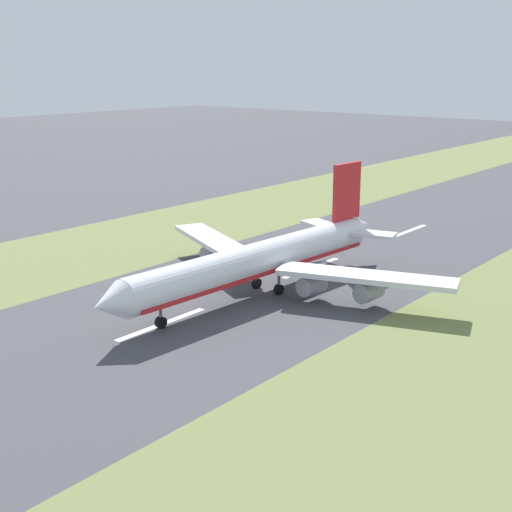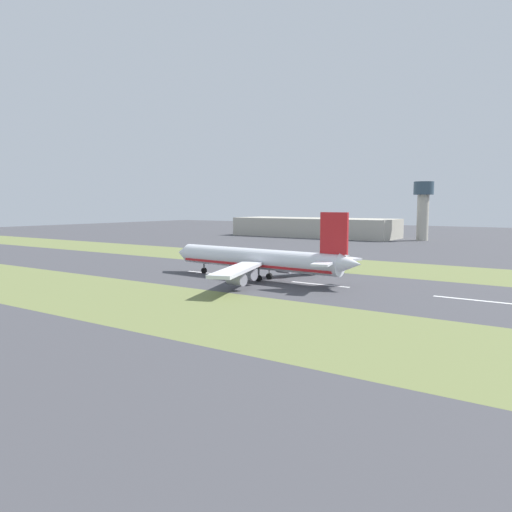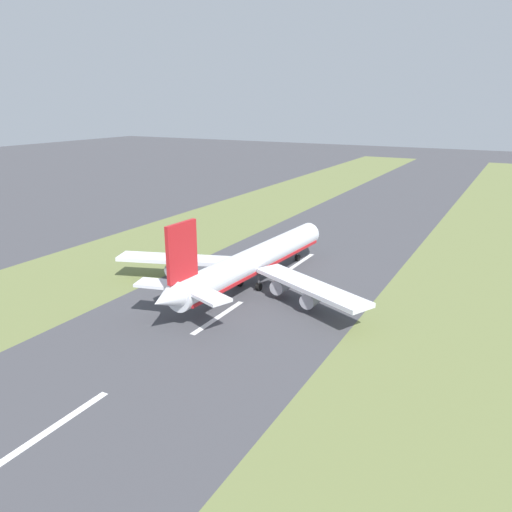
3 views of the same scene
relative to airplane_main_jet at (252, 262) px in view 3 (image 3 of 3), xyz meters
The scene contains 7 objects.
ground_plane 6.63m from the airplane_main_jet, 28.31° to the right, with size 800.00×800.00×0.00m, color #424247.
grass_median_west 43.00m from the airplane_main_jet, behind, with size 40.00×600.00×0.01m, color olive.
grass_median_east 47.84m from the airplane_main_jet, ahead, with size 40.00×600.00×0.01m, color olive.
centreline_dash_near 58.46m from the airplane_main_jet, 87.59° to the right, with size 1.20×18.00×0.01m, color silver.
centreline_dash_mid 19.23m from the airplane_main_jet, 82.32° to the right, with size 1.20×18.00×0.01m, color silver.
centreline_dash_far 22.84m from the airplane_main_jet, 83.64° to the left, with size 1.20×18.00×0.01m, color silver.
airplane_main_jet is the anchor object (origin of this frame).
Camera 3 is at (50.35, -93.69, 41.12)m, focal length 35.00 mm.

